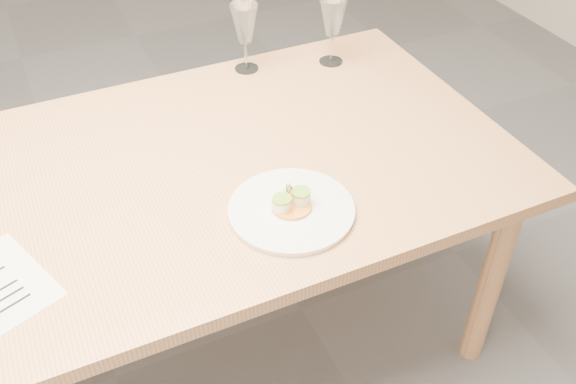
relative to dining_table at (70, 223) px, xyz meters
name	(u,v)px	position (x,y,z in m)	size (l,w,h in m)	color
ground	(116,377)	(0.00, 0.00, -0.68)	(7.00, 7.00, 0.00)	slate
dining_table	(70,223)	(0.00, 0.00, 0.00)	(2.40, 1.00, 0.75)	tan
dinner_plate	(292,209)	(0.50, -0.27, 0.08)	(0.31, 0.31, 0.08)	white
wine_glass_2	(245,25)	(0.66, 0.43, 0.22)	(0.09, 0.09, 0.22)	white
wine_glass_3	(333,18)	(0.93, 0.35, 0.22)	(0.09, 0.09, 0.22)	white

